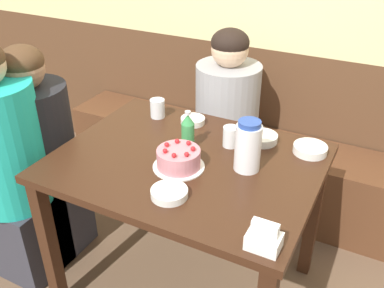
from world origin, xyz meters
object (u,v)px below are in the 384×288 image
(birthday_cake, at_px, (179,159))
(bowl_side_dish, at_px, (193,120))
(bench_seat, at_px, (247,169))
(glass_tumbler_short, at_px, (157,108))
(person_pale_blue_shirt, at_px, (11,172))
(napkin_holder, at_px, (264,239))
(bowl_sauce_shallow, at_px, (310,149))
(bowl_rice_small, at_px, (169,193))
(glass_water_tall, at_px, (231,137))
(water_pitcher, at_px, (248,146))
(person_grey_tee, at_px, (41,158))
(bowl_soup_white, at_px, (262,138))
(person_teal_shirt, at_px, (226,128))
(soju_bottle, at_px, (188,131))

(birthday_cake, xyz_separation_m, bowl_side_dish, (-0.13, 0.38, -0.03))
(bench_seat, distance_m, glass_tumbler_short, 0.86)
(person_pale_blue_shirt, bearing_deg, napkin_holder, -4.46)
(bowl_sauce_shallow, bearing_deg, birthday_cake, -141.21)
(bowl_rice_small, relative_size, glass_water_tall, 1.51)
(water_pitcher, xyz_separation_m, person_grey_tee, (-1.08, -0.12, -0.30))
(bench_seat, distance_m, water_pitcher, 1.05)
(bench_seat, xyz_separation_m, bowl_soup_white, (0.24, -0.53, 0.56))
(napkin_holder, xyz_separation_m, person_teal_shirt, (-0.58, 1.06, -0.24))
(glass_water_tall, bearing_deg, water_pitcher, -46.95)
(bowl_rice_small, bearing_deg, person_grey_tee, 167.47)
(glass_water_tall, xyz_separation_m, person_grey_tee, (-0.94, -0.26, -0.24))
(soju_bottle, xyz_separation_m, bowl_rice_small, (0.11, -0.35, -0.07))
(bowl_rice_small, height_order, bowl_side_dish, same)
(bowl_side_dish, bearing_deg, bowl_sauce_shallow, -1.50)
(bowl_soup_white, height_order, glass_tumbler_short, glass_tumbler_short)
(person_teal_shirt, bearing_deg, glass_tumbler_short, -28.82)
(soju_bottle, xyz_separation_m, person_pale_blue_shirt, (-0.78, -0.35, -0.25))
(water_pitcher, height_order, soju_bottle, water_pitcher)
(bench_seat, height_order, birthday_cake, birthday_cake)
(glass_tumbler_short, height_order, person_grey_tee, person_grey_tee)
(napkin_holder, bearing_deg, bowl_rice_small, 166.34)
(glass_water_tall, bearing_deg, bowl_rice_small, -97.04)
(soju_bottle, relative_size, bowl_sauce_shallow, 1.21)
(bowl_soup_white, relative_size, glass_tumbler_short, 1.49)
(bench_seat, distance_m, bowl_sauce_shallow, 0.90)
(bench_seat, xyz_separation_m, person_teal_shirt, (-0.10, -0.14, 0.34))
(glass_tumbler_short, bearing_deg, bench_seat, 58.80)
(birthday_cake, distance_m, soju_bottle, 0.17)
(soju_bottle, distance_m, glass_water_tall, 0.20)
(bowl_soup_white, distance_m, bowl_rice_small, 0.58)
(birthday_cake, bearing_deg, soju_bottle, 104.85)
(bowl_rice_small, height_order, glass_water_tall, glass_water_tall)
(bowl_sauce_shallow, bearing_deg, soju_bottle, -157.63)
(birthday_cake, bearing_deg, person_teal_shirt, 97.84)
(glass_tumbler_short, bearing_deg, glass_water_tall, -12.81)
(bowl_sauce_shallow, bearing_deg, person_teal_shirt, 144.85)
(soju_bottle, relative_size, bowl_rice_small, 1.27)
(napkin_holder, bearing_deg, bowl_soup_white, 109.56)
(birthday_cake, xyz_separation_m, napkin_holder, (0.47, -0.29, -0.00))
(person_teal_shirt, bearing_deg, water_pitcher, 29.16)
(glass_water_tall, distance_m, person_grey_tee, 1.01)
(napkin_holder, bearing_deg, bench_seat, 111.59)
(birthday_cake, height_order, bowl_rice_small, birthday_cake)
(bowl_rice_small, height_order, glass_tumbler_short, glass_tumbler_short)
(bench_seat, relative_size, glass_tumbler_short, 26.18)
(bowl_soup_white, xyz_separation_m, bowl_side_dish, (-0.37, 0.02, -0.00))
(person_grey_tee, bearing_deg, birthday_cake, -0.32)
(water_pitcher, height_order, person_grey_tee, person_grey_tee)
(napkin_holder, xyz_separation_m, bowl_sauce_shallow, (-0.01, 0.66, -0.02))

